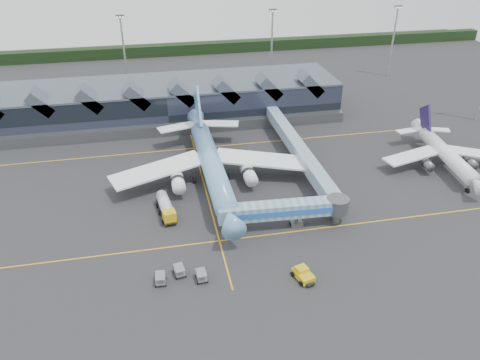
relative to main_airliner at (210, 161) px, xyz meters
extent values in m
plane|color=#28282B|center=(-1.63, -12.49, -4.44)|extent=(260.00, 260.00, 0.00)
cube|color=orange|center=(-1.63, -20.49, -4.43)|extent=(120.00, 0.25, 0.01)
cube|color=orange|center=(-1.63, 15.51, -4.43)|extent=(120.00, 0.25, 0.01)
cube|color=orange|center=(-1.63, -2.49, -4.43)|extent=(0.25, 60.00, 0.01)
cube|color=black|center=(-1.63, 97.51, -2.44)|extent=(260.00, 4.00, 4.00)
cube|color=black|center=(-6.63, 35.51, 0.06)|extent=(90.00, 20.00, 9.00)
cube|color=#47505F|center=(-6.63, 35.51, 4.76)|extent=(90.00, 20.00, 0.60)
cube|color=#595C60|center=(-6.63, 24.51, -3.14)|extent=(90.00, 2.50, 2.60)
cube|color=#47505F|center=(-35.63, 28.51, 4.86)|extent=(6.43, 6.00, 6.43)
cube|color=#47505F|center=(-24.63, 28.51, 4.86)|extent=(6.43, 6.00, 6.43)
cube|color=#47505F|center=(-13.63, 28.51, 4.86)|extent=(6.43, 6.00, 6.43)
cube|color=#47505F|center=(-2.63, 28.51, 4.86)|extent=(6.43, 6.00, 6.43)
cube|color=#47505F|center=(8.37, 28.51, 4.86)|extent=(6.43, 6.00, 6.43)
cube|color=#47505F|center=(19.37, 28.51, 4.86)|extent=(6.43, 6.00, 6.43)
cube|color=#47505F|center=(30.37, 28.51, 4.86)|extent=(6.43, 6.00, 6.43)
cylinder|color=#989BA0|center=(-16.63, 59.51, 6.56)|extent=(0.56, 0.56, 22.00)
cube|color=#595C60|center=(-16.63, 59.51, 17.56)|extent=(2.40, 0.50, 0.90)
cylinder|color=#989BA0|center=(28.37, 59.51, 6.56)|extent=(0.56, 0.56, 22.00)
cube|color=#595C60|center=(28.37, 59.51, 17.56)|extent=(2.40, 0.50, 0.90)
cylinder|color=#989BA0|center=(68.37, 57.51, 6.56)|extent=(0.56, 0.56, 22.00)
cube|color=#595C60|center=(68.37, 57.51, 17.56)|extent=(2.40, 0.50, 0.90)
cylinder|color=#5FA1C0|center=(0.02, -1.53, 0.02)|extent=(4.46, 33.49, 4.13)
cone|color=#5FA1C0|center=(0.21, -21.12, 0.02)|extent=(4.18, 5.78, 4.13)
cube|color=black|center=(0.22, -21.84, 0.88)|extent=(1.57, 0.35, 0.48)
cone|color=#5FA1C0|center=(-0.19, 19.02, 0.33)|extent=(4.20, 7.69, 4.13)
cube|color=white|center=(-10.56, -0.24, -0.70)|extent=(19.76, 11.86, 1.36)
cube|color=white|center=(10.56, -0.04, -0.70)|extent=(19.76, 11.55, 1.36)
cylinder|color=white|center=(-7.00, -3.99, -1.74)|extent=(2.62, 5.76, 2.56)
cylinder|color=white|center=(7.08, -3.85, -1.74)|extent=(2.62, 5.76, 2.56)
cube|color=#5FA1C0|center=(-0.17, 17.11, 4.63)|extent=(0.59, 10.57, 11.38)
cube|color=white|center=(-5.26, 17.54, 0.33)|extent=(9.17, 5.40, 0.27)
cube|color=white|center=(4.91, 17.64, 0.33)|extent=(9.14, 5.25, 0.27)
cylinder|color=#595C60|center=(0.17, -17.30, -3.24)|extent=(0.30, 0.30, 2.39)
cylinder|color=#595C60|center=(-3.51, -0.13, -3.24)|extent=(0.30, 0.30, 2.39)
cylinder|color=#595C60|center=(3.51, -0.06, -3.24)|extent=(0.30, 0.30, 2.39)
cylinder|color=black|center=(0.17, -17.30, -4.01)|extent=(0.50, 1.53, 1.53)
cylinder|color=white|center=(49.92, -4.85, -1.16)|extent=(5.41, 21.46, 3.04)
cone|color=white|center=(48.52, -17.22, -1.16)|extent=(3.43, 3.96, 3.04)
cube|color=black|center=(48.47, -17.67, -0.52)|extent=(1.18, 0.46, 0.48)
cone|color=white|center=(51.38, 8.13, -0.93)|extent=(3.56, 5.17, 3.04)
cube|color=white|center=(42.97, -3.09, -1.69)|extent=(13.17, 6.40, 1.01)
cube|color=white|center=(57.09, -4.68, -1.69)|extent=(13.13, 8.82, 1.01)
cylinder|color=#595C60|center=(45.04, -5.83, -2.45)|extent=(2.28, 3.83, 1.88)
cylinder|color=#595C60|center=(54.45, -6.89, -2.45)|extent=(2.28, 3.83, 1.88)
cube|color=#24194B|center=(51.25, 6.92, 1.88)|extent=(1.22, 6.83, 7.40)
cube|color=white|center=(47.88, 7.61, -0.93)|extent=(6.02, 2.87, 0.25)
cube|color=white|center=(54.68, 6.84, -0.93)|extent=(6.17, 4.01, 0.25)
cylinder|color=#595C60|center=(48.79, -14.81, -3.56)|extent=(0.28, 0.28, 1.76)
cylinder|color=#595C60|center=(47.45, -3.65, -3.56)|extent=(0.28, 0.28, 1.76)
cylinder|color=#595C60|center=(52.58, -4.23, -3.56)|extent=(0.28, 0.28, 1.76)
cylinder|color=black|center=(48.79, -14.81, -4.12)|extent=(0.58, 1.17, 1.13)
cube|color=#6690AA|center=(9.68, -18.52, -0.90)|extent=(18.20, 3.73, 2.62)
cube|color=blue|center=(9.60, -19.91, -0.90)|extent=(18.05, 1.13, 1.08)
cube|color=#6690AA|center=(-0.24, -17.95, -0.90)|extent=(2.51, 3.02, 2.71)
cylinder|color=#595C60|center=(12.39, -18.67, -2.67)|extent=(0.63, 0.63, 3.53)
cube|color=#595C60|center=(12.39, -18.67, -4.03)|extent=(2.27, 1.93, 0.81)
cylinder|color=black|center=(11.49, -18.62, -4.12)|extent=(0.41, 0.83, 0.81)
cylinder|color=black|center=(13.29, -18.72, -4.12)|extent=(0.41, 0.83, 0.81)
cylinder|color=#595C60|center=(19.61, -19.08, -0.90)|extent=(3.98, 3.98, 2.71)
cylinder|color=#595C60|center=(19.61, -19.08, -2.67)|extent=(1.63, 1.63, 3.53)
cube|color=black|center=(-9.84, -10.81, -3.75)|extent=(3.33, 8.48, 0.46)
cube|color=gold|center=(-9.41, -13.89, -2.78)|extent=(2.46, 2.30, 2.02)
cube|color=black|center=(-9.31, -14.62, -2.33)|extent=(2.02, 0.42, 0.92)
cylinder|color=silver|center=(-10.00, -9.72, -2.51)|extent=(2.83, 5.56, 2.11)
sphere|color=silver|center=(-10.37, -7.08, -2.51)|extent=(2.02, 2.02, 2.02)
sphere|color=silver|center=(-9.63, -12.35, -2.51)|extent=(2.02, 2.02, 2.02)
cylinder|color=black|center=(-10.60, -13.69, -3.98)|extent=(0.45, 0.95, 0.92)
cylinder|color=black|center=(-8.33, -13.37, -3.98)|extent=(0.45, 0.95, 0.92)
cylinder|color=black|center=(-11.04, -10.51, -3.98)|extent=(0.45, 0.95, 0.92)
cylinder|color=black|center=(-8.77, -10.19, -3.98)|extent=(0.45, 0.95, 0.92)
cylinder|color=black|center=(-11.36, -8.24, -3.98)|extent=(0.45, 0.95, 0.92)
cylinder|color=black|center=(-9.09, -7.92, -3.98)|extent=(0.45, 0.95, 0.92)
cube|color=gold|center=(9.25, -32.17, -3.76)|extent=(2.96, 3.91, 0.97)
cube|color=gold|center=(9.10, -31.61, -3.03)|extent=(2.08, 1.95, 0.68)
cube|color=black|center=(9.73, -33.95, -4.00)|extent=(1.51, 1.10, 0.29)
cylinder|color=black|center=(8.48, -33.58, -4.05)|extent=(0.48, 0.82, 0.77)
cylinder|color=black|center=(10.63, -33.01, -4.05)|extent=(0.48, 0.82, 0.77)
cylinder|color=black|center=(7.88, -31.34, -4.05)|extent=(0.48, 0.82, 0.77)
cylinder|color=black|center=(10.03, -30.77, -4.05)|extent=(0.48, 0.82, 0.77)
cube|color=gray|center=(-8.96, -27.64, -3.89)|extent=(1.76, 2.41, 0.15)
cube|color=gray|center=(-8.96, -27.64, -2.94)|extent=(1.76, 2.41, 0.08)
cylinder|color=black|center=(-8.36, -26.72, -4.26)|extent=(0.18, 0.38, 0.36)
cube|color=gray|center=(-5.81, -29.41, -3.89)|extent=(1.56, 2.30, 0.15)
cube|color=gray|center=(-5.81, -29.41, -2.94)|extent=(1.56, 2.30, 0.08)
cylinder|color=black|center=(-5.13, -28.56, -4.26)|extent=(0.15, 0.37, 0.36)
cube|color=gray|center=(-11.87, -28.86, -3.89)|extent=(1.56, 2.30, 0.15)
cube|color=gray|center=(-11.87, -28.86, -2.94)|extent=(1.56, 2.30, 0.08)
cylinder|color=black|center=(-11.07, -28.12, -4.26)|extent=(0.15, 0.37, 0.36)
camera|label=1|loc=(-10.84, -82.77, 43.86)|focal=35.00mm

